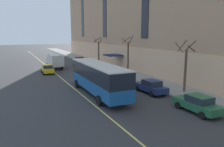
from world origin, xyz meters
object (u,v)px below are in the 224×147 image
Objects in this scene: parked_car_darkgray_0 at (104,70)px; box_truck at (55,60)px; parked_car_navy_4 at (151,86)px; street_tree_mid_block at (185,65)px; parked_car_green_3 at (92,65)px; parked_car_red_5 at (79,60)px; taxi_cab at (47,69)px; street_tree_far_uptown at (128,55)px; street_tree_far_downtown at (99,50)px; city_bus at (98,77)px; parked_car_green_2 at (197,104)px.

box_truck is at bearing 123.56° from parked_car_darkgray_0.
street_tree_mid_block is at bearing -23.39° from parked_car_navy_4.
parked_car_green_3 is 8.38m from parked_car_red_5.
box_truck is 5.42m from taxi_cab.
street_tree_far_uptown reaches higher than street_tree_far_downtown.
city_bus is 27.23m from parked_car_red_5.
street_tree_far_uptown is at bearing 46.43° from city_bus.
parked_car_darkgray_0 is 1.06× the size of parked_car_green_3.
parked_car_darkgray_0 is at bearing 90.23° from parked_car_navy_4.
city_bus reaches higher than parked_car_navy_4.
street_tree_mid_block is (3.63, -15.04, 2.42)m from parked_car_darkgray_0.
parked_car_green_2 is 0.75× the size of street_tree_mid_block.
street_tree_far_downtown is (9.37, 23.23, 1.07)m from city_bus.
city_bus is 13.65m from street_tree_far_uptown.
city_bus reaches higher than parked_car_green_2.
parked_car_darkgray_0 is 4.73m from street_tree_far_uptown.
street_tree_far_downtown is (0.01, 26.74, -0.08)m from street_tree_mid_block.
parked_car_red_5 is 1.00× the size of taxi_cab.
parked_car_green_3 and parked_car_navy_4 have the same top height.
parked_car_red_5 and taxi_cab have the same top height.
street_tree_far_downtown reaches higher than parked_car_green_2.
street_tree_far_downtown is (12.30, 6.88, 2.34)m from taxi_cab.
taxi_cab is at bearing 121.76° from street_tree_mid_block.
parked_car_green_2 and parked_car_red_5 have the same top height.
parked_car_red_5 is at bearing 89.70° from parked_car_darkgray_0.
taxi_cab is at bearing 100.18° from city_bus.
box_truck is at bearing 131.52° from street_tree_far_uptown.
parked_car_red_5 is 30.39m from street_tree_mid_block.
city_bus is 10.07m from street_tree_mid_block.
street_tree_far_uptown is (12.31, -6.50, 2.51)m from taxi_cab.
street_tree_far_uptown is at bearing 73.12° from parked_car_navy_4.
parked_car_darkgray_0 is 13.49m from parked_car_navy_4.
parked_car_green_2 is 35.55m from parked_car_red_5.
parked_car_green_3 is 1.01× the size of parked_car_red_5.
taxi_cab is 14.29m from street_tree_far_downtown.
street_tree_mid_block is (3.62, 5.46, 2.42)m from parked_car_green_2.
city_bus is 1.87× the size of box_truck.
parked_car_darkgray_0 is 0.69× the size of box_truck.
street_tree_far_uptown is 1.09× the size of street_tree_far_downtown.
parked_car_darkgray_0 is (5.73, 11.53, -1.27)m from city_bus.
taxi_cab is 14.14m from street_tree_far_uptown.
parked_car_red_5 is at bearing 49.44° from taxi_cab.
street_tree_mid_block reaches higher than box_truck.
parked_car_green_3 is 1.01× the size of taxi_cab.
parked_car_green_3 is at bearing 98.89° from street_tree_mid_block.
parked_car_darkgray_0 is at bearing -90.30° from parked_car_red_5.
parked_car_navy_4 is at bearing -98.09° from street_tree_far_downtown.
taxi_cab is (-8.90, -1.85, -0.00)m from parked_car_green_3.
box_truck is at bearing 102.05° from parked_car_green_2.
parked_car_darkgray_0 is 0.76× the size of street_tree_mid_block.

